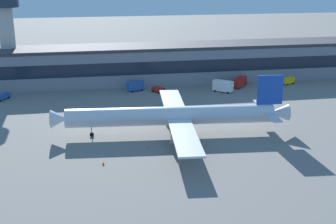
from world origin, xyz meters
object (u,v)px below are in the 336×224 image
Objects in this scene: airliner at (174,116)px; catering_truck at (223,86)px; crew_van at (288,80)px; traffic_cone_1 at (291,141)px; traffic_cone_0 at (148,147)px; control_tower at (6,28)px; stair_truck at (136,86)px; belt_loader at (2,97)px; pushback_tractor at (159,89)px; fuel_truck at (240,82)px; traffic_cone_2 at (201,144)px; traffic_cone_3 at (103,163)px.

airliner is 47.20m from catering_truck.
traffic_cone_1 is (-24.63, -57.41, -1.18)m from crew_van.
control_tower is at bearing 120.47° from traffic_cone_0.
airliner is 9.92× the size of stair_truck.
belt_loader is 53.95m from pushback_tractor.
traffic_cone_0 is (-8.43, -8.78, -4.87)m from airliner.
stair_truck is 46.12m from belt_loader.
traffic_cone_0 is at bearing -125.05° from catering_truck.
fuel_truck is at bearing 52.37° from traffic_cone_0.
catering_truck is 1.28× the size of crew_van.
stair_truck reaches higher than crew_van.
pushback_tractor is (-50.62, -3.03, -0.41)m from crew_van.
fuel_truck is 1.53× the size of pushback_tractor.
belt_loader is (-85.18, -3.30, -0.73)m from fuel_truck.
traffic_cone_2 is (-48.04, -55.93, -1.17)m from crew_van.
airliner is 13.11m from traffic_cone_0.
traffic_cone_2 is (5.21, -9.55, -4.91)m from airliner.
belt_loader is at bearing -175.22° from stair_truck.
control_tower is 107.20m from crew_van.
catering_truck is 0.87× the size of fuel_truck.
traffic_cone_1 is at bearing -43.05° from control_tower.
traffic_cone_1 is (3.10, -50.64, -2.02)m from catering_truck.
airliner reaches higher than belt_loader.
traffic_cone_2 is at bearing -52.40° from control_tower.
stair_truck is 11.01× the size of traffic_cone_2.
pushback_tractor is 8.03× the size of traffic_cone_0.
control_tower is at bearing 136.95° from traffic_cone_1.
traffic_cone_2 reaches higher than traffic_cone_1.
traffic_cone_0 is 13.66m from traffic_cone_2.
catering_truck is at bearing 93.50° from traffic_cone_1.
airliner is at bearing 118.60° from traffic_cone_2.
belt_loader is 77.03m from traffic_cone_2.
control_tower reaches higher than belt_loader.
control_tower reaches higher than fuel_truck.
catering_truck is 28.56m from crew_van.
traffic_cone_0 is 37.11m from traffic_cone_1.
crew_van reaches higher than traffic_cone_3.
pushback_tractor is at bearing 170.72° from catering_truck.
traffic_cone_1 is (37.04, -2.26, -0.06)m from traffic_cone_0.
traffic_cone_1 is (25.99, -54.38, -0.77)m from pushback_tractor.
traffic_cone_2 is at bearing -61.40° from airliner.
traffic_cone_3 is (31.56, -60.02, -0.78)m from belt_loader.
fuel_truck is at bearing 2.22° from belt_loader.
traffic_cone_1 is at bearing -59.48° from stair_truck.
crew_van reaches higher than traffic_cone_2.
fuel_truck is 82.99m from traffic_cone_3.
traffic_cone_3 is at bearing -138.93° from crew_van.
airliner is 82.56m from control_tower.
belt_loader reaches higher than traffic_cone_1.
control_tower reaches higher than traffic_cone_3.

